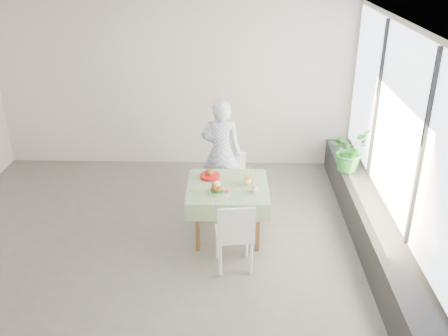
{
  "coord_description": "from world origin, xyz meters",
  "views": [
    {
      "loc": [
        1.04,
        -5.68,
        3.66
      ],
      "look_at": [
        0.88,
        0.15,
        0.97
      ],
      "focal_mm": 40.0,
      "sensor_mm": 36.0,
      "label": 1
    }
  ],
  "objects_px": {
    "diner": "(221,152)",
    "juice_cup_orange": "(247,180)",
    "chair_near": "(234,247)",
    "main_dish": "(218,189)",
    "chair_far": "(234,191)",
    "potted_plant": "(349,150)",
    "cafe_table": "(228,205)"
  },
  "relations": [
    {
      "from": "juice_cup_orange",
      "to": "chair_far",
      "type": "bearing_deg",
      "value": 103.32
    },
    {
      "from": "chair_far",
      "to": "potted_plant",
      "type": "distance_m",
      "value": 1.81
    },
    {
      "from": "chair_far",
      "to": "chair_near",
      "type": "bearing_deg",
      "value": -89.26
    },
    {
      "from": "chair_far",
      "to": "main_dish",
      "type": "height_order",
      "value": "main_dish"
    },
    {
      "from": "diner",
      "to": "juice_cup_orange",
      "type": "bearing_deg",
      "value": 120.01
    },
    {
      "from": "chair_far",
      "to": "diner",
      "type": "distance_m",
      "value": 0.61
    },
    {
      "from": "chair_far",
      "to": "potted_plant",
      "type": "bearing_deg",
      "value": 7.73
    },
    {
      "from": "chair_near",
      "to": "potted_plant",
      "type": "relative_size",
      "value": 1.41
    },
    {
      "from": "cafe_table",
      "to": "juice_cup_orange",
      "type": "height_order",
      "value": "juice_cup_orange"
    },
    {
      "from": "chair_far",
      "to": "potted_plant",
      "type": "relative_size",
      "value": 1.23
    },
    {
      "from": "cafe_table",
      "to": "chair_near",
      "type": "xyz_separation_m",
      "value": [
        0.09,
        -0.73,
        -0.18
      ]
    },
    {
      "from": "cafe_table",
      "to": "chair_far",
      "type": "relative_size",
      "value": 1.34
    },
    {
      "from": "chair_far",
      "to": "diner",
      "type": "bearing_deg",
      "value": 146.14
    },
    {
      "from": "cafe_table",
      "to": "juice_cup_orange",
      "type": "distance_m",
      "value": 0.43
    },
    {
      "from": "potted_plant",
      "to": "chair_far",
      "type": "bearing_deg",
      "value": -172.27
    },
    {
      "from": "chair_far",
      "to": "main_dish",
      "type": "distance_m",
      "value": 1.17
    },
    {
      "from": "chair_far",
      "to": "chair_near",
      "type": "xyz_separation_m",
      "value": [
        0.02,
        -1.55,
        0.04
      ]
    },
    {
      "from": "chair_near",
      "to": "main_dish",
      "type": "height_order",
      "value": "chair_near"
    },
    {
      "from": "diner",
      "to": "potted_plant",
      "type": "height_order",
      "value": "diner"
    },
    {
      "from": "chair_near",
      "to": "main_dish",
      "type": "xyz_separation_m",
      "value": [
        -0.21,
        0.53,
        0.51
      ]
    },
    {
      "from": "main_dish",
      "to": "juice_cup_orange",
      "type": "bearing_deg",
      "value": 33.92
    },
    {
      "from": "chair_near",
      "to": "juice_cup_orange",
      "type": "distance_m",
      "value": 0.95
    },
    {
      "from": "chair_far",
      "to": "juice_cup_orange",
      "type": "height_order",
      "value": "juice_cup_orange"
    },
    {
      "from": "potted_plant",
      "to": "main_dish",
      "type": "bearing_deg",
      "value": -146.46
    },
    {
      "from": "main_dish",
      "to": "juice_cup_orange",
      "type": "xyz_separation_m",
      "value": [
        0.37,
        0.25,
        0.02
      ]
    },
    {
      "from": "cafe_table",
      "to": "diner",
      "type": "xyz_separation_m",
      "value": [
        -0.11,
        0.94,
        0.35
      ]
    },
    {
      "from": "juice_cup_orange",
      "to": "cafe_table",
      "type": "bearing_deg",
      "value": -169.07
    },
    {
      "from": "chair_far",
      "to": "juice_cup_orange",
      "type": "xyz_separation_m",
      "value": [
        0.18,
        -0.77,
        0.56
      ]
    },
    {
      "from": "chair_far",
      "to": "diner",
      "type": "relative_size",
      "value": 0.49
    },
    {
      "from": "chair_far",
      "to": "cafe_table",
      "type": "bearing_deg",
      "value": -95.13
    },
    {
      "from": "diner",
      "to": "main_dish",
      "type": "bearing_deg",
      "value": 97.44
    },
    {
      "from": "chair_far",
      "to": "potted_plant",
      "type": "xyz_separation_m",
      "value": [
        1.69,
        0.23,
        0.58
      ]
    }
  ]
}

